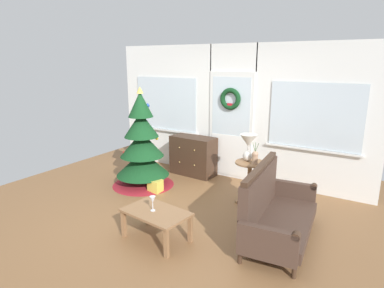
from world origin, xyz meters
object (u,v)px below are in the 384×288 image
flower_vase (255,157)px  gift_box (155,186)px  christmas_tree (142,150)px  dresser_cabinet (193,156)px  side_table (250,173)px  table_lamp (248,144)px  settee_sofa (273,210)px  coffee_table (156,215)px  wine_glass (153,200)px

flower_vase → gift_box: flower_vase is taller
christmas_tree → flower_vase: christmas_tree is taller
dresser_cabinet → side_table: (1.45, -0.61, 0.08)m
christmas_tree → gift_box: size_ratio=8.35×
side_table → table_lamp: (-0.06, 0.04, 0.47)m
table_lamp → christmas_tree: bearing=-167.5°
christmas_tree → dresser_cabinet: 1.14m
settee_sofa → coffee_table: (-1.25, -0.84, -0.04)m
coffee_table → gift_box: size_ratio=4.13×
wine_glass → christmas_tree: bearing=133.8°
dresser_cabinet → table_lamp: table_lamp is taller
flower_vase → gift_box: (-1.63, -0.47, -0.67)m
christmas_tree → side_table: (1.94, 0.37, -0.20)m
settee_sofa → coffee_table: size_ratio=1.85×
table_lamp → settee_sofa: bearing=-51.9°
side_table → coffee_table: (-0.54, -1.77, -0.14)m
christmas_tree → wine_glass: christmas_tree is taller
side_table → flower_vase: size_ratio=1.89×
christmas_tree → side_table: christmas_tree is taller
dresser_cabinet → wine_glass: size_ratio=4.72×
table_lamp → flower_vase: bearing=-32.0°
side_table → coffee_table: side_table is taller
settee_sofa → wine_glass: size_ratio=8.52×
christmas_tree → wine_glass: 1.95m
gift_box → side_table: bearing=19.0°
dresser_cabinet → flower_vase: 1.74m
christmas_tree → table_lamp: bearing=12.5°
flower_vase → wine_glass: flower_vase is taller
settee_sofa → side_table: (-0.70, 0.94, 0.09)m
settee_sofa → gift_box: (-2.24, 0.41, -0.27)m
settee_sofa → side_table: 1.17m
wine_glass → gift_box: 1.63m
table_lamp → dresser_cabinet: bearing=157.6°
dresser_cabinet → gift_box: dresser_cabinet is taller
side_table → coffee_table: bearing=-107.0°
settee_sofa → side_table: bearing=127.0°
flower_vase → wine_glass: 1.87m
side_table → gift_box: (-1.53, -0.53, -0.36)m
settee_sofa → gift_box: 2.29m
dresser_cabinet → wine_glass: dresser_cabinet is taller
side_table → coffee_table: size_ratio=0.74×
side_table → flower_vase: flower_vase is taller
dresser_cabinet → gift_box: bearing=-94.0°
side_table → flower_vase: 0.33m
christmas_tree → table_lamp: christmas_tree is taller
christmas_tree → gift_box: 0.71m
coffee_table → wine_glass: 0.20m
settee_sofa → wine_glass: (-1.29, -0.85, 0.16)m
christmas_tree → settee_sofa: christmas_tree is taller
settee_sofa → flower_vase: size_ratio=4.74×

